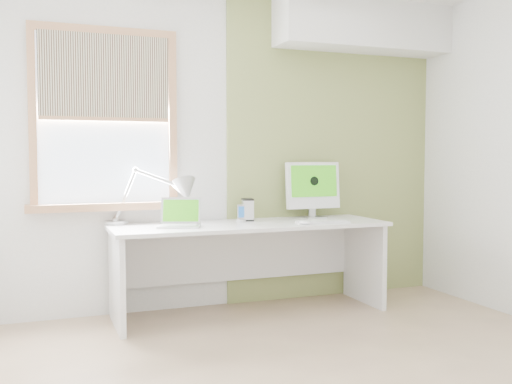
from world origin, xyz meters
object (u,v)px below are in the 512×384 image
external_drive (248,210)px  desk_lamp (172,194)px  desk (248,246)px  imac (313,187)px  laptop (180,219)px

external_drive → desk_lamp: bearing=-178.9°
desk → desk_lamp: bearing=169.0°
imac → external_drive: bearing=-178.8°
desk_lamp → laptop: bearing=-85.8°
desk → desk_lamp: 0.74m
desk → external_drive: 0.32m
desk → external_drive: (0.05, 0.13, 0.29)m
desk → imac: size_ratio=4.49×
laptop → imac: 1.27m
laptop → external_drive: (0.62, 0.21, 0.04)m
desk_lamp → external_drive: (0.64, 0.01, -0.14)m
desk → desk_lamp: (-0.59, 0.11, 0.43)m
desk_lamp → imac: 1.24m
desk → imac: imac is taller
desk → laptop: bearing=-172.1°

